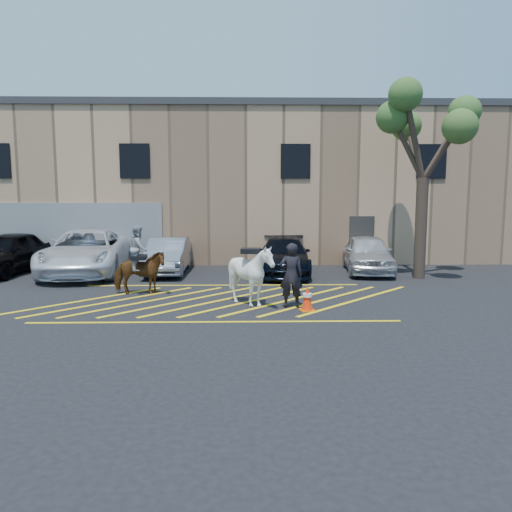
{
  "coord_description": "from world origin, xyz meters",
  "views": [
    {
      "loc": [
        0.78,
        -15.13,
        3.28
      ],
      "look_at": [
        1.12,
        0.2,
        1.3
      ],
      "focal_mm": 35.0,
      "sensor_mm": 36.0,
      "label": 1
    }
  ],
  "objects_px": {
    "handler": "(291,275)",
    "mounted_bay": "(139,267)",
    "tree": "(425,126)",
    "saddled_white": "(251,275)",
    "car_blue_suv": "(284,256)",
    "car_black_suv": "(5,253)",
    "car_white_suv": "(367,254)",
    "traffic_cone": "(307,298)",
    "car_white_pickup": "(86,252)",
    "car_silver_sedan": "(168,256)"
  },
  "relations": [
    {
      "from": "car_blue_suv",
      "to": "handler",
      "type": "bearing_deg",
      "value": -88.44
    },
    {
      "from": "saddled_white",
      "to": "car_blue_suv",
      "type": "bearing_deg",
      "value": 76.16
    },
    {
      "from": "car_white_suv",
      "to": "tree",
      "type": "relative_size",
      "value": 0.61
    },
    {
      "from": "car_blue_suv",
      "to": "traffic_cone",
      "type": "bearing_deg",
      "value": -84.52
    },
    {
      "from": "car_silver_sedan",
      "to": "tree",
      "type": "xyz_separation_m",
      "value": [
        9.76,
        -1.45,
        4.98
      ]
    },
    {
      "from": "car_white_suv",
      "to": "saddled_white",
      "type": "bearing_deg",
      "value": -122.49
    },
    {
      "from": "car_black_suv",
      "to": "car_silver_sedan",
      "type": "relative_size",
      "value": 1.15
    },
    {
      "from": "car_white_suv",
      "to": "mounted_bay",
      "type": "xyz_separation_m",
      "value": [
        -8.4,
        -4.33,
        0.13
      ]
    },
    {
      "from": "car_black_suv",
      "to": "car_white_suv",
      "type": "distance_m",
      "value": 14.63
    },
    {
      "from": "saddled_white",
      "to": "traffic_cone",
      "type": "distance_m",
      "value": 1.77
    },
    {
      "from": "car_silver_sedan",
      "to": "saddled_white",
      "type": "bearing_deg",
      "value": -61.04
    },
    {
      "from": "saddled_white",
      "to": "car_white_suv",
      "type": "bearing_deg",
      "value": 51.06
    },
    {
      "from": "mounted_bay",
      "to": "car_white_pickup",
      "type": "bearing_deg",
      "value": 125.87
    },
    {
      "from": "car_white_suv",
      "to": "traffic_cone",
      "type": "distance_m",
      "value": 7.45
    },
    {
      "from": "car_black_suv",
      "to": "car_white_pickup",
      "type": "bearing_deg",
      "value": 3.74
    },
    {
      "from": "car_blue_suv",
      "to": "traffic_cone",
      "type": "xyz_separation_m",
      "value": [
        0.16,
        -6.34,
        -0.36
      ]
    },
    {
      "from": "car_silver_sedan",
      "to": "handler",
      "type": "height_order",
      "value": "handler"
    },
    {
      "from": "car_black_suv",
      "to": "mounted_bay",
      "type": "height_order",
      "value": "mounted_bay"
    },
    {
      "from": "car_black_suv",
      "to": "car_white_pickup",
      "type": "relative_size",
      "value": 0.79
    },
    {
      "from": "handler",
      "to": "tree",
      "type": "bearing_deg",
      "value": -139.29
    },
    {
      "from": "handler",
      "to": "traffic_cone",
      "type": "bearing_deg",
      "value": 133.7
    },
    {
      "from": "car_silver_sedan",
      "to": "car_white_pickup",
      "type": "bearing_deg",
      "value": -177.09
    },
    {
      "from": "car_black_suv",
      "to": "handler",
      "type": "height_order",
      "value": "handler"
    },
    {
      "from": "car_white_suv",
      "to": "car_silver_sedan",
      "type": "bearing_deg",
      "value": -173.16
    },
    {
      "from": "mounted_bay",
      "to": "tree",
      "type": "relative_size",
      "value": 0.3
    },
    {
      "from": "car_silver_sedan",
      "to": "car_white_suv",
      "type": "distance_m",
      "value": 8.15
    },
    {
      "from": "car_silver_sedan",
      "to": "tree",
      "type": "relative_size",
      "value": 0.59
    },
    {
      "from": "car_silver_sedan",
      "to": "car_blue_suv",
      "type": "xyz_separation_m",
      "value": [
        4.69,
        -0.27,
        0.02
      ]
    },
    {
      "from": "car_white_pickup",
      "to": "car_blue_suv",
      "type": "bearing_deg",
      "value": -6.44
    },
    {
      "from": "car_white_suv",
      "to": "handler",
      "type": "distance_m",
      "value": 7.27
    },
    {
      "from": "car_white_pickup",
      "to": "mounted_bay",
      "type": "distance_m",
      "value": 5.07
    },
    {
      "from": "saddled_white",
      "to": "car_black_suv",
      "type": "bearing_deg",
      "value": 148.94
    },
    {
      "from": "car_black_suv",
      "to": "traffic_cone",
      "type": "height_order",
      "value": "car_black_suv"
    },
    {
      "from": "car_silver_sedan",
      "to": "handler",
      "type": "xyz_separation_m",
      "value": [
        4.43,
        -6.19,
        0.22
      ]
    },
    {
      "from": "mounted_bay",
      "to": "saddled_white",
      "type": "distance_m",
      "value": 3.93
    },
    {
      "from": "car_silver_sedan",
      "to": "handler",
      "type": "relative_size",
      "value": 2.32
    },
    {
      "from": "traffic_cone",
      "to": "car_white_pickup",
      "type": "bearing_deg",
      "value": 141.42
    },
    {
      "from": "handler",
      "to": "mounted_bay",
      "type": "relative_size",
      "value": 0.83
    },
    {
      "from": "car_silver_sedan",
      "to": "traffic_cone",
      "type": "distance_m",
      "value": 8.2
    },
    {
      "from": "car_blue_suv",
      "to": "car_black_suv",
      "type": "bearing_deg",
      "value": -177.04
    },
    {
      "from": "car_black_suv",
      "to": "car_white_pickup",
      "type": "height_order",
      "value": "car_white_pickup"
    },
    {
      "from": "handler",
      "to": "saddled_white",
      "type": "relative_size",
      "value": 1.03
    },
    {
      "from": "car_black_suv",
      "to": "car_blue_suv",
      "type": "relative_size",
      "value": 0.99
    },
    {
      "from": "car_black_suv",
      "to": "car_blue_suv",
      "type": "distance_m",
      "value": 11.19
    },
    {
      "from": "traffic_cone",
      "to": "car_blue_suv",
      "type": "bearing_deg",
      "value": 91.4
    },
    {
      "from": "car_white_pickup",
      "to": "car_white_suv",
      "type": "xyz_separation_m",
      "value": [
        11.37,
        0.22,
        -0.11
      ]
    },
    {
      "from": "handler",
      "to": "mounted_bay",
      "type": "bearing_deg",
      "value": -23.16
    },
    {
      "from": "car_white_pickup",
      "to": "car_white_suv",
      "type": "height_order",
      "value": "car_white_pickup"
    },
    {
      "from": "car_white_pickup",
      "to": "car_blue_suv",
      "type": "relative_size",
      "value": 1.26
    },
    {
      "from": "saddled_white",
      "to": "traffic_cone",
      "type": "xyz_separation_m",
      "value": [
        1.55,
        -0.66,
        -0.54
      ]
    }
  ]
}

